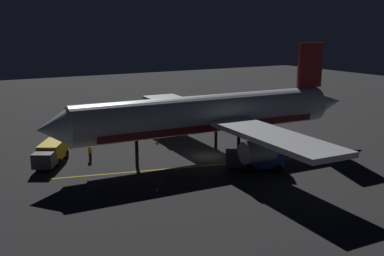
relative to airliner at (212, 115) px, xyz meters
name	(u,v)px	position (x,y,z in m)	size (l,w,h in m)	color
ground_plane	(207,157)	(0.03, 0.60, -4.81)	(180.00, 180.00, 0.20)	#2C2C2D
apron_guide_stripe	(187,167)	(-2.35, 4.60, -4.70)	(0.24, 27.53, 0.01)	gold
airliner	(212,115)	(0.00, 0.00, 0.00)	(36.05, 37.89, 12.40)	silver
baggage_truck	(51,153)	(5.69, 16.57, -3.52)	(6.42, 4.84, 2.25)	gold
catering_truck	(258,158)	(-6.72, -1.23, -3.40)	(4.84, 5.99, 2.58)	navy
ground_crew_worker	(90,152)	(5.13, 12.54, -3.82)	(0.40, 0.40, 1.74)	black
traffic_cone_near_left	(157,142)	(7.91, 3.15, -4.46)	(0.50, 0.50, 0.55)	#EA590F
traffic_cone_near_right	(157,189)	(-7.31, 10.33, -4.46)	(0.50, 0.50, 0.55)	#EA590F
traffic_cone_under_wing	(160,183)	(-6.05, 9.43, -4.46)	(0.50, 0.50, 0.55)	#EA590F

